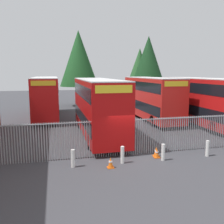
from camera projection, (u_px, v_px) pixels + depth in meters
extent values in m
plane|color=#3D3D42|center=(102.00, 127.00, 22.56)|extent=(100.00, 100.00, 0.00)
cylinder|color=gray|center=(1.00, 145.00, 13.10)|extent=(0.06, 0.06, 2.20)
cylinder|color=gray|center=(4.00, 145.00, 13.13)|extent=(0.06, 0.06, 2.20)
cylinder|color=gray|center=(6.00, 145.00, 13.16)|extent=(0.06, 0.06, 2.20)
cylinder|color=gray|center=(9.00, 144.00, 13.20)|extent=(0.06, 0.06, 2.20)
cylinder|color=gray|center=(12.00, 144.00, 13.23)|extent=(0.06, 0.06, 2.20)
cylinder|color=gray|center=(15.00, 144.00, 13.26)|extent=(0.06, 0.06, 2.20)
cylinder|color=gray|center=(17.00, 144.00, 13.29)|extent=(0.06, 0.06, 2.20)
cylinder|color=gray|center=(20.00, 144.00, 13.32)|extent=(0.06, 0.06, 2.20)
cylinder|color=gray|center=(23.00, 144.00, 13.36)|extent=(0.06, 0.06, 2.20)
cylinder|color=gray|center=(26.00, 143.00, 13.39)|extent=(0.06, 0.06, 2.20)
cylinder|color=gray|center=(28.00, 143.00, 13.42)|extent=(0.06, 0.06, 2.20)
cylinder|color=gray|center=(31.00, 143.00, 13.45)|extent=(0.06, 0.06, 2.20)
cylinder|color=gray|center=(34.00, 143.00, 13.48)|extent=(0.06, 0.06, 2.20)
cylinder|color=gray|center=(36.00, 143.00, 13.51)|extent=(0.06, 0.06, 2.20)
cylinder|color=gray|center=(39.00, 143.00, 13.55)|extent=(0.06, 0.06, 2.20)
cylinder|color=gray|center=(42.00, 142.00, 13.58)|extent=(0.06, 0.06, 2.20)
cylinder|color=gray|center=(44.00, 142.00, 13.61)|extent=(0.06, 0.06, 2.20)
cylinder|color=gray|center=(47.00, 142.00, 13.64)|extent=(0.06, 0.06, 2.20)
cylinder|color=gray|center=(49.00, 142.00, 13.67)|extent=(0.06, 0.06, 2.20)
cylinder|color=gray|center=(52.00, 142.00, 13.70)|extent=(0.06, 0.06, 2.20)
cylinder|color=gray|center=(55.00, 142.00, 13.74)|extent=(0.06, 0.06, 2.20)
cylinder|color=gray|center=(57.00, 141.00, 13.77)|extent=(0.06, 0.06, 2.20)
cylinder|color=gray|center=(60.00, 141.00, 13.80)|extent=(0.06, 0.06, 2.20)
cylinder|color=gray|center=(62.00, 141.00, 13.83)|extent=(0.06, 0.06, 2.20)
cylinder|color=gray|center=(65.00, 141.00, 13.86)|extent=(0.06, 0.06, 2.20)
cylinder|color=gray|center=(67.00, 141.00, 13.89)|extent=(0.06, 0.06, 2.20)
cylinder|color=gray|center=(70.00, 141.00, 13.93)|extent=(0.06, 0.06, 2.20)
cylinder|color=gray|center=(72.00, 141.00, 13.96)|extent=(0.06, 0.06, 2.20)
cylinder|color=gray|center=(75.00, 140.00, 13.99)|extent=(0.06, 0.06, 2.20)
cylinder|color=gray|center=(77.00, 140.00, 14.02)|extent=(0.06, 0.06, 2.20)
cylinder|color=gray|center=(80.00, 140.00, 14.05)|extent=(0.06, 0.06, 2.20)
cylinder|color=gray|center=(82.00, 140.00, 14.08)|extent=(0.06, 0.06, 2.20)
cylinder|color=gray|center=(85.00, 140.00, 14.12)|extent=(0.06, 0.06, 2.20)
cylinder|color=gray|center=(87.00, 140.00, 14.15)|extent=(0.06, 0.06, 2.20)
cylinder|color=gray|center=(89.00, 139.00, 14.18)|extent=(0.06, 0.06, 2.20)
cylinder|color=gray|center=(92.00, 139.00, 14.21)|extent=(0.06, 0.06, 2.20)
cylinder|color=gray|center=(94.00, 139.00, 14.24)|extent=(0.06, 0.06, 2.20)
cylinder|color=gray|center=(97.00, 139.00, 14.28)|extent=(0.06, 0.06, 2.20)
cylinder|color=gray|center=(99.00, 139.00, 14.31)|extent=(0.06, 0.06, 2.20)
cylinder|color=gray|center=(101.00, 139.00, 14.34)|extent=(0.06, 0.06, 2.20)
cylinder|color=gray|center=(104.00, 139.00, 14.37)|extent=(0.06, 0.06, 2.20)
cylinder|color=gray|center=(106.00, 138.00, 14.40)|extent=(0.06, 0.06, 2.20)
cylinder|color=gray|center=(108.00, 138.00, 14.43)|extent=(0.06, 0.06, 2.20)
cylinder|color=gray|center=(111.00, 138.00, 14.47)|extent=(0.06, 0.06, 2.20)
cylinder|color=gray|center=(113.00, 138.00, 14.50)|extent=(0.06, 0.06, 2.20)
cylinder|color=gray|center=(115.00, 138.00, 14.53)|extent=(0.06, 0.06, 2.20)
cylinder|color=gray|center=(118.00, 138.00, 14.56)|extent=(0.06, 0.06, 2.20)
cylinder|color=gray|center=(120.00, 138.00, 14.59)|extent=(0.06, 0.06, 2.20)
cylinder|color=gray|center=(122.00, 137.00, 14.62)|extent=(0.06, 0.06, 2.20)
cylinder|color=gray|center=(124.00, 137.00, 14.66)|extent=(0.06, 0.06, 2.20)
cylinder|color=gray|center=(127.00, 137.00, 14.69)|extent=(0.06, 0.06, 2.20)
cylinder|color=gray|center=(129.00, 137.00, 14.72)|extent=(0.06, 0.06, 2.20)
cylinder|color=gray|center=(131.00, 137.00, 14.75)|extent=(0.06, 0.06, 2.20)
cylinder|color=gray|center=(133.00, 137.00, 14.78)|extent=(0.06, 0.06, 2.20)
cylinder|color=gray|center=(136.00, 137.00, 14.81)|extent=(0.06, 0.06, 2.20)
cylinder|color=gray|center=(138.00, 137.00, 14.85)|extent=(0.06, 0.06, 2.20)
cylinder|color=gray|center=(140.00, 136.00, 14.88)|extent=(0.06, 0.06, 2.20)
cylinder|color=gray|center=(142.00, 136.00, 14.91)|extent=(0.06, 0.06, 2.20)
cylinder|color=gray|center=(144.00, 136.00, 14.94)|extent=(0.06, 0.06, 2.20)
cylinder|color=gray|center=(147.00, 136.00, 14.97)|extent=(0.06, 0.06, 2.20)
cylinder|color=gray|center=(149.00, 136.00, 15.01)|extent=(0.06, 0.06, 2.20)
cylinder|color=gray|center=(151.00, 136.00, 15.04)|extent=(0.06, 0.06, 2.20)
cylinder|color=gray|center=(153.00, 136.00, 15.07)|extent=(0.06, 0.06, 2.20)
cylinder|color=gray|center=(155.00, 135.00, 15.10)|extent=(0.06, 0.06, 2.20)
cylinder|color=gray|center=(157.00, 135.00, 15.13)|extent=(0.06, 0.06, 2.20)
cylinder|color=gray|center=(159.00, 135.00, 15.16)|extent=(0.06, 0.06, 2.20)
cylinder|color=gray|center=(161.00, 135.00, 15.20)|extent=(0.06, 0.06, 2.20)
cylinder|color=gray|center=(164.00, 135.00, 15.23)|extent=(0.06, 0.06, 2.20)
cylinder|color=gray|center=(166.00, 135.00, 15.26)|extent=(0.06, 0.06, 2.20)
cylinder|color=gray|center=(168.00, 135.00, 15.29)|extent=(0.06, 0.06, 2.20)
cylinder|color=gray|center=(170.00, 135.00, 15.32)|extent=(0.06, 0.06, 2.20)
cylinder|color=gray|center=(172.00, 134.00, 15.35)|extent=(0.06, 0.06, 2.20)
cylinder|color=gray|center=(174.00, 134.00, 15.39)|extent=(0.06, 0.06, 2.20)
cylinder|color=gray|center=(176.00, 134.00, 15.42)|extent=(0.06, 0.06, 2.20)
cylinder|color=gray|center=(178.00, 134.00, 15.45)|extent=(0.06, 0.06, 2.20)
cylinder|color=gray|center=(180.00, 134.00, 15.48)|extent=(0.06, 0.06, 2.20)
cylinder|color=gray|center=(182.00, 134.00, 15.51)|extent=(0.06, 0.06, 2.20)
cylinder|color=gray|center=(184.00, 134.00, 15.54)|extent=(0.06, 0.06, 2.20)
cylinder|color=gray|center=(186.00, 134.00, 15.58)|extent=(0.06, 0.06, 2.20)
cylinder|color=gray|center=(188.00, 133.00, 15.61)|extent=(0.06, 0.06, 2.20)
cylinder|color=gray|center=(190.00, 133.00, 15.64)|extent=(0.06, 0.06, 2.20)
cylinder|color=gray|center=(192.00, 133.00, 15.67)|extent=(0.06, 0.06, 2.20)
cylinder|color=gray|center=(194.00, 133.00, 15.70)|extent=(0.06, 0.06, 2.20)
cylinder|color=gray|center=(196.00, 133.00, 15.74)|extent=(0.06, 0.06, 2.20)
cylinder|color=gray|center=(198.00, 133.00, 15.77)|extent=(0.06, 0.06, 2.20)
cylinder|color=gray|center=(200.00, 133.00, 15.80)|extent=(0.06, 0.06, 2.20)
cylinder|color=gray|center=(202.00, 133.00, 15.83)|extent=(0.06, 0.06, 2.20)
cylinder|color=gray|center=(204.00, 132.00, 15.86)|extent=(0.06, 0.06, 2.20)
cylinder|color=gray|center=(206.00, 132.00, 15.89)|extent=(0.06, 0.06, 2.20)
cylinder|color=gray|center=(207.00, 132.00, 15.93)|extent=(0.06, 0.06, 2.20)
cylinder|color=gray|center=(209.00, 132.00, 15.96)|extent=(0.06, 0.06, 2.20)
cylinder|color=gray|center=(211.00, 132.00, 15.99)|extent=(0.06, 0.06, 2.20)
cylinder|color=gray|center=(213.00, 132.00, 16.02)|extent=(0.06, 0.06, 2.20)
cylinder|color=gray|center=(215.00, 132.00, 16.05)|extent=(0.06, 0.06, 2.20)
cylinder|color=gray|center=(217.00, 132.00, 16.08)|extent=(0.06, 0.06, 2.20)
cylinder|color=gray|center=(219.00, 131.00, 16.12)|extent=(0.06, 0.06, 2.20)
cylinder|color=gray|center=(221.00, 131.00, 16.15)|extent=(0.06, 0.06, 2.20)
cylinder|color=gray|center=(223.00, 131.00, 16.18)|extent=(0.06, 0.06, 2.20)
cylinder|color=gray|center=(224.00, 131.00, 16.21)|extent=(0.06, 0.06, 2.20)
cylinder|color=gray|center=(118.00, 121.00, 14.40)|extent=(14.80, 0.07, 0.07)
cube|color=#B70C0C|center=(97.00, 106.00, 19.11)|extent=(2.50, 10.80, 4.00)
cube|color=black|center=(98.00, 116.00, 19.23)|extent=(2.54, 10.37, 0.90)
cube|color=black|center=(97.00, 91.00, 18.92)|extent=(2.54, 10.37, 0.90)
cube|color=yellow|center=(114.00, 89.00, 13.71)|extent=(2.12, 0.12, 0.44)
cube|color=silver|center=(97.00, 80.00, 18.79)|extent=(2.50, 10.80, 0.08)
cylinder|color=black|center=(90.00, 141.00, 15.93)|extent=(0.30, 1.04, 1.04)
cylinder|color=black|center=(123.00, 139.00, 16.43)|extent=(0.30, 1.04, 1.04)
cylinder|color=black|center=(80.00, 122.00, 22.00)|extent=(0.30, 1.04, 1.04)
cylinder|color=black|center=(104.00, 121.00, 22.50)|extent=(0.30, 1.04, 1.04)
cube|color=red|center=(203.00, 100.00, 22.90)|extent=(2.50, 10.80, 4.00)
cube|color=black|center=(202.00, 109.00, 23.03)|extent=(2.54, 10.37, 0.90)
cube|color=black|center=(203.00, 88.00, 22.71)|extent=(2.54, 10.37, 0.90)
cube|color=silver|center=(204.00, 78.00, 22.58)|extent=(2.50, 10.80, 0.08)
cylinder|color=black|center=(214.00, 128.00, 19.72)|extent=(0.30, 1.04, 1.04)
cylinder|color=black|center=(176.00, 115.00, 25.79)|extent=(0.30, 1.04, 1.04)
cylinder|color=black|center=(195.00, 114.00, 26.29)|extent=(0.30, 1.04, 1.04)
cube|color=red|center=(46.00, 96.00, 26.90)|extent=(2.50, 10.80, 4.00)
cube|color=black|center=(46.00, 104.00, 27.02)|extent=(2.54, 10.37, 0.90)
cube|color=black|center=(45.00, 85.00, 26.71)|extent=(2.54, 10.37, 0.90)
cube|color=yellow|center=(43.00, 83.00, 21.49)|extent=(2.12, 0.12, 0.44)
cube|color=silver|center=(45.00, 78.00, 26.58)|extent=(2.50, 10.80, 0.08)
cylinder|color=black|center=(34.00, 119.00, 23.72)|extent=(0.30, 1.04, 1.04)
cylinder|color=black|center=(57.00, 118.00, 24.22)|extent=(0.30, 1.04, 1.04)
cylinder|color=black|center=(38.00, 109.00, 29.79)|extent=(0.30, 1.04, 1.04)
cylinder|color=black|center=(56.00, 109.00, 30.29)|extent=(0.30, 1.04, 1.04)
cube|color=red|center=(151.00, 97.00, 25.80)|extent=(2.50, 10.80, 4.00)
cube|color=black|center=(151.00, 105.00, 25.93)|extent=(2.54, 10.37, 0.90)
cube|color=black|center=(151.00, 86.00, 25.61)|extent=(2.54, 10.37, 0.90)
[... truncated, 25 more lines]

